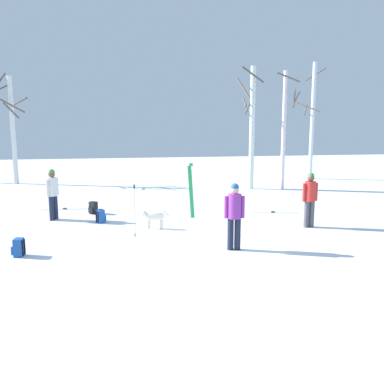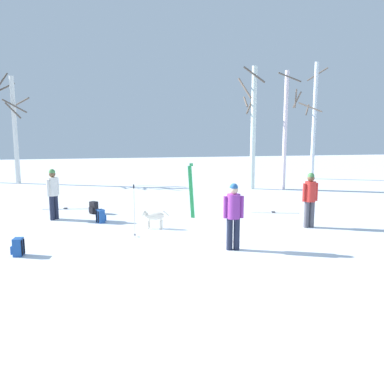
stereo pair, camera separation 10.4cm
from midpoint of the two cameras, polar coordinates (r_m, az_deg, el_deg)
ground_plane at (r=11.16m, az=0.31°, el=-6.93°), size 60.00×60.00×0.00m
person_0 at (r=14.23m, az=-18.87°, el=0.15°), size 0.35×0.44×1.72m
person_1 at (r=10.21m, az=6.17°, el=-2.85°), size 0.52×0.34×1.72m
person_2 at (r=12.95m, az=16.58°, el=-0.59°), size 0.52×0.34×1.72m
dog at (r=12.42m, az=-5.25°, el=-3.44°), size 0.88×0.37×0.57m
ski_pair_planted_0 at (r=13.73m, az=0.11°, el=0.16°), size 0.24×0.10×1.89m
ski_pair_lying_0 at (r=16.06m, az=-17.13°, el=-2.29°), size 1.83×0.33×0.05m
ski_pair_lying_1 at (r=15.00m, az=11.80°, el=-2.87°), size 1.71×0.61×0.05m
ski_poles_0 at (r=11.45m, az=-7.92°, el=-2.46°), size 0.07×0.21×1.51m
backpack_0 at (r=10.71m, az=-23.15°, el=-7.20°), size 0.30×0.28×0.44m
backpack_1 at (r=14.93m, az=-13.54°, el=-2.18°), size 0.34×0.35×0.44m
backpack_2 at (r=13.49m, az=-12.57°, el=-3.37°), size 0.34×0.32×0.44m
water_bottle_0 at (r=11.13m, az=5.75°, el=-6.50°), size 0.07×0.07×0.21m
birch_tree_1 at (r=24.00m, az=-23.70°, el=8.45°), size 1.68×1.65×5.98m
birch_tree_2 at (r=20.30m, az=8.75°, el=9.26°), size 1.06×1.19×5.99m
birch_tree_3 at (r=20.52m, az=13.26°, el=8.76°), size 1.27×1.16×5.77m
birch_tree_4 at (r=25.10m, az=16.99°, el=9.72°), size 1.86×1.86×6.77m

